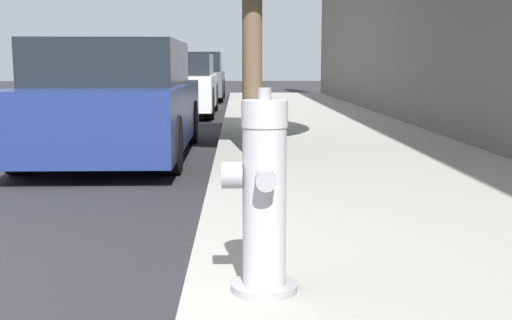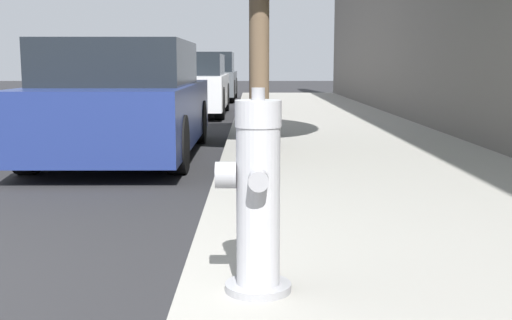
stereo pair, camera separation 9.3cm
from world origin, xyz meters
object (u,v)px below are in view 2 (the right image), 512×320
object	(u,v)px
fire_hydrant	(257,199)
parked_car_near	(125,102)
parked_car_far	(208,77)
parked_car_mid	(189,85)

from	to	relation	value
fire_hydrant	parked_car_near	world-z (taller)	parked_car_near
parked_car_near	parked_car_far	distance (m)	12.32
fire_hydrant	parked_car_near	bearing A→B (deg)	107.29
parked_car_mid	parked_car_far	distance (m)	5.84
parked_car_near	parked_car_mid	xyz separation A→B (m)	(0.15, 6.48, -0.02)
parked_car_mid	parked_car_far	bearing A→B (deg)	89.68
parked_car_near	parked_car_far	xyz separation A→B (m)	(0.18, 12.32, 0.03)
fire_hydrant	parked_car_near	distance (m)	5.36
parked_car_mid	parked_car_far	world-z (taller)	parked_car_far
fire_hydrant	parked_car_far	size ratio (longest dim) A/B	0.23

